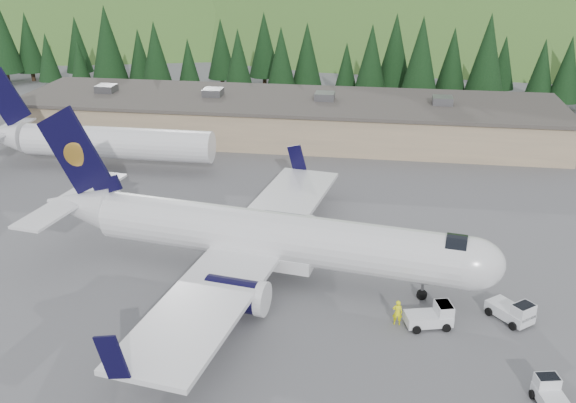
# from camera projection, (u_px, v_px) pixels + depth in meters

# --- Properties ---
(ground) EXTENTS (600.00, 600.00, 0.00)m
(ground) POSITION_uv_depth(u_px,v_px,m) (277.00, 277.00, 50.96)
(ground) COLOR #5A5A5F
(airliner) EXTENTS (37.87, 35.69, 12.58)m
(airliner) POSITION_uv_depth(u_px,v_px,m) (263.00, 237.00, 49.97)
(airliner) COLOR white
(airliner) RESTS_ON ground
(second_airliner) EXTENTS (27.50, 11.00, 10.05)m
(second_airliner) POSITION_uv_depth(u_px,v_px,m) (93.00, 141.00, 73.18)
(second_airliner) COLOR white
(second_airliner) RESTS_ON ground
(baggage_tug_a) EXTENTS (3.46, 2.55, 1.68)m
(baggage_tug_a) POSITION_uv_depth(u_px,v_px,m) (433.00, 316.00, 44.34)
(baggage_tug_a) COLOR white
(baggage_tug_a) RESTS_ON ground
(baggage_tug_b) EXTENTS (3.30, 3.49, 1.71)m
(baggage_tug_b) POSITION_uv_depth(u_px,v_px,m) (513.00, 312.00, 44.84)
(baggage_tug_b) COLOR white
(baggage_tug_b) RESTS_ON ground
(baggage_tug_c) EXTENTS (2.21, 3.09, 1.52)m
(baggage_tug_c) POSITION_uv_depth(u_px,v_px,m) (551.00, 396.00, 36.82)
(baggage_tug_c) COLOR white
(baggage_tug_c) RESTS_ON ground
(terminal_building) EXTENTS (71.00, 17.00, 6.10)m
(terminal_building) POSITION_uv_depth(u_px,v_px,m) (287.00, 117.00, 85.28)
(terminal_building) COLOR gray
(terminal_building) RESTS_ON ground
(ramp_worker) EXTENTS (0.70, 0.47, 1.92)m
(ramp_worker) POSITION_uv_depth(u_px,v_px,m) (397.00, 313.00, 44.38)
(ramp_worker) COLOR #FDFF0E
(ramp_worker) RESTS_ON ground
(tree_line) EXTENTS (113.80, 18.33, 14.06)m
(tree_line) POSITION_uv_depth(u_px,v_px,m) (314.00, 53.00, 103.67)
(tree_line) COLOR black
(tree_line) RESTS_ON ground
(hills) EXTENTS (614.00, 330.00, 300.00)m
(hills) POSITION_uv_depth(u_px,v_px,m) (489.00, 216.00, 264.67)
(hills) COLOR #2E5720
(hills) RESTS_ON ground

